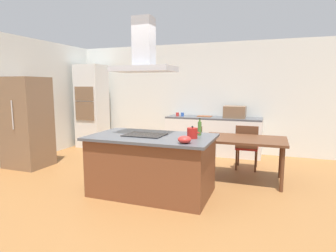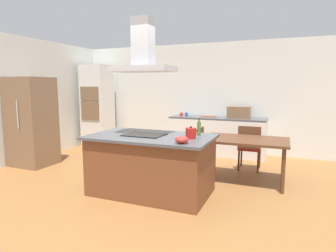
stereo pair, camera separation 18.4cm
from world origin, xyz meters
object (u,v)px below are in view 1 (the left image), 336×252
object	(u,v)px
countertop_microwave	(235,112)
dining_table	(244,143)
olive_oil_bottle	(200,128)
wall_oven_stack	(92,106)
mixing_bowl	(185,140)
chair_at_left_end	(193,148)
coffee_mug_blue	(182,114)
coffee_mug_red	(177,114)
chair_facing_back_wall	(247,145)
refrigerator	(27,122)
tea_kettle	(192,133)
cooktop	(145,135)
cutting_board	(205,116)
range_hood	(144,54)

from	to	relation	value
countertop_microwave	dining_table	distance (m)	1.86
olive_oil_bottle	wall_oven_stack	world-z (taller)	wall_oven_stack
olive_oil_bottle	mixing_bowl	bearing A→B (deg)	-93.39
mixing_bowl	chair_at_left_end	world-z (taller)	mixing_bowl
coffee_mug_blue	dining_table	size ratio (longest dim) A/B	0.06
countertop_microwave	coffee_mug_red	size ratio (longest dim) A/B	5.56
wall_oven_stack	chair_facing_back_wall	distance (m)	4.29
refrigerator	chair_facing_back_wall	xyz separation A→B (m)	(4.24, 1.26, -0.40)
tea_kettle	refrigerator	bearing A→B (deg)	171.99
wall_oven_stack	dining_table	xyz separation A→B (m)	(4.16, -1.55, -0.43)
tea_kettle	chair_facing_back_wall	size ratio (longest dim) A/B	0.23
cooktop	wall_oven_stack	distance (m)	3.85
coffee_mug_red	chair_at_left_end	bearing A→B (deg)	-63.39
cooktop	refrigerator	distance (m)	2.91
cutting_board	dining_table	bearing A→B (deg)	-58.71
tea_kettle	dining_table	world-z (taller)	tea_kettle
coffee_mug_red	range_hood	world-z (taller)	range_hood
coffee_mug_red	cooktop	bearing A→B (deg)	-81.90
wall_oven_stack	refrigerator	bearing A→B (deg)	-92.14
coffee_mug_blue	wall_oven_stack	xyz separation A→B (m)	(-2.51, -0.19, 0.16)
cooktop	wall_oven_stack	bearing A→B (deg)	136.48
coffee_mug_red	cutting_board	xyz separation A→B (m)	(0.66, 0.11, -0.04)
cooktop	dining_table	xyz separation A→B (m)	(1.37, 1.10, -0.24)
chair_at_left_end	coffee_mug_blue	bearing A→B (deg)	112.98
dining_table	chair_at_left_end	xyz separation A→B (m)	(-0.92, -0.00, -0.16)
coffee_mug_red	coffee_mug_blue	world-z (taller)	same
mixing_bowl	coffee_mug_red	xyz separation A→B (m)	(-1.14, 3.20, -0.00)
refrigerator	range_hood	distance (m)	3.15
mixing_bowl	coffee_mug_blue	bearing A→B (deg)	107.60
cutting_board	countertop_microwave	bearing A→B (deg)	-3.92
coffee_mug_blue	refrigerator	bearing A→B (deg)	-138.03
tea_kettle	chair_at_left_end	world-z (taller)	tea_kettle
coffee_mug_red	range_hood	bearing A→B (deg)	-81.90
olive_oil_bottle	chair_at_left_end	world-z (taller)	olive_oil_bottle
cutting_board	cooktop	bearing A→B (deg)	-95.12
chair_facing_back_wall	olive_oil_bottle	bearing A→B (deg)	-111.80
countertop_microwave	coffee_mug_blue	bearing A→B (deg)	-178.10
mixing_bowl	countertop_microwave	size ratio (longest dim) A/B	0.36
range_hood	olive_oil_bottle	bearing A→B (deg)	20.04
refrigerator	coffee_mug_blue	bearing A→B (deg)	41.97
coffee_mug_red	chair_at_left_end	distance (m)	1.97
tea_kettle	coffee_mug_blue	distance (m)	3.02
coffee_mug_blue	refrigerator	distance (m)	3.48
refrigerator	dining_table	world-z (taller)	refrigerator
dining_table	range_hood	world-z (taller)	range_hood
chair_facing_back_wall	range_hood	xyz separation A→B (m)	(-1.37, -1.77, 1.59)
wall_oven_stack	countertop_microwave	bearing A→B (deg)	3.54
olive_oil_bottle	refrigerator	xyz separation A→B (m)	(-3.65, 0.22, -0.10)
wall_oven_stack	chair_at_left_end	size ratio (longest dim) A/B	2.47
mixing_bowl	cutting_board	size ratio (longest dim) A/B	0.52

